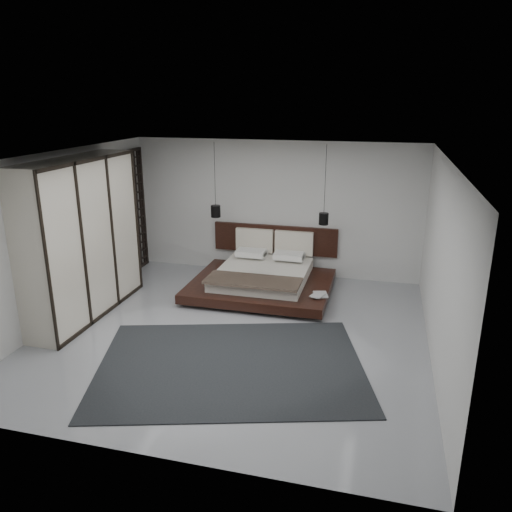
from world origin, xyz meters
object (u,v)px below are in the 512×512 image
(pendant_left, at_px, (216,211))
(pendant_right, at_px, (324,219))
(lattice_screen, at_px, (134,211))
(wardrobe, at_px, (82,239))
(rug, at_px, (231,365))
(bed, at_px, (263,277))

(pendant_left, distance_m, pendant_right, 2.17)
(lattice_screen, height_order, wardrobe, wardrobe)
(wardrobe, relative_size, rug, 0.74)
(pendant_right, bearing_deg, rug, -104.23)
(pendant_right, relative_size, wardrobe, 0.55)
(pendant_left, bearing_deg, wardrobe, -126.47)
(lattice_screen, bearing_deg, wardrobe, -83.85)
(wardrobe, height_order, rug, wardrobe)
(pendant_left, distance_m, rug, 3.85)
(lattice_screen, height_order, bed, lattice_screen)
(pendant_left, height_order, wardrobe, pendant_left)
(rug, bearing_deg, pendant_left, 111.76)
(wardrobe, bearing_deg, pendant_left, 53.53)
(lattice_screen, bearing_deg, rug, -47.17)
(pendant_right, relative_size, rug, 0.41)
(lattice_screen, bearing_deg, pendant_left, -4.12)
(bed, distance_m, rug, 2.94)
(wardrobe, bearing_deg, rug, -20.79)
(bed, xyz_separation_m, rug, (0.24, -2.92, -0.27))
(bed, height_order, pendant_right, pendant_right)
(lattice_screen, distance_m, bed, 3.18)
(bed, height_order, rug, bed)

